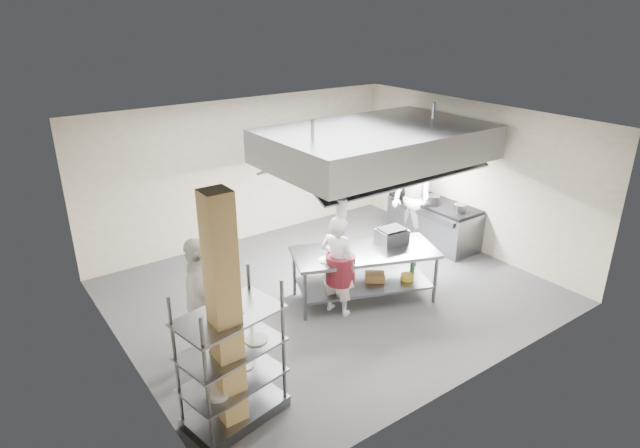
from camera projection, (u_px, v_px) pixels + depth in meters
floor at (331, 292)px, 9.45m from camera, size 7.00×7.00×0.00m
ceiling at (332, 123)px, 8.30m from camera, size 7.00×7.00×0.00m
wall_back at (245, 171)px, 11.13m from camera, size 7.00×0.00×7.00m
wall_left at (118, 269)px, 6.99m from camera, size 0.00×6.00×6.00m
wall_right at (470, 176)px, 10.77m from camera, size 0.00×6.00×6.00m
column at (225, 319)px, 5.88m from camera, size 0.30×0.30×3.00m
exhaust_hood at (377, 144)px, 9.54m from camera, size 4.00×2.50×0.60m
hood_strip_a at (337, 170)px, 9.17m from camera, size 1.60×0.12×0.04m
hood_strip_b at (412, 154)px, 10.14m from camera, size 1.60×0.12×0.04m
wall_shelf at (320, 159)px, 11.98m from camera, size 1.50×0.28×0.04m
island at (364, 275)px, 9.07m from camera, size 2.60×1.81×0.91m
island_worktop at (365, 252)px, 8.91m from camera, size 2.60×1.81×0.06m
island_undershelf at (364, 283)px, 9.13m from camera, size 2.38×1.65×0.04m
pass_rack at (231, 356)px, 6.26m from camera, size 1.31×0.91×1.80m
cooking_range at (433, 223)px, 11.33m from camera, size 0.80×2.00×0.84m
range_top at (435, 203)px, 11.15m from camera, size 0.78×1.96×0.06m
chef_head at (338, 265)px, 8.53m from camera, size 0.60×0.72×1.70m
chef_line at (411, 200)px, 11.02m from camera, size 0.82×1.01×1.94m
chef_plating at (200, 300)px, 7.34m from camera, size 0.73×1.19×1.88m
griddle at (392, 236)px, 9.17m from camera, size 0.52×0.42×0.24m
wicker_basket at (375, 277)px, 9.14m from camera, size 0.39×0.37×0.14m
stockpot at (433, 200)px, 10.95m from camera, size 0.28×0.28×0.19m
plate_stack at (233, 378)px, 6.38m from camera, size 0.28×0.28×0.05m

